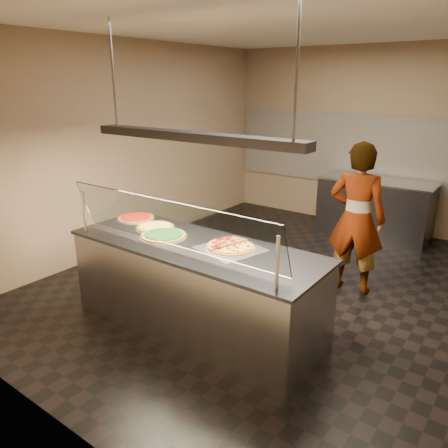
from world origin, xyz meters
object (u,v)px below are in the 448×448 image
Objects in this scene: pizza_cheese at (156,227)px; prep_table at (375,208)px; half_pizza_pepperoni at (222,243)px; half_pizza_sausage at (240,249)px; sneeze_guard at (169,224)px; pizza_tomato at (136,218)px; pizza_spinach at (164,235)px; pizza_spatula at (149,228)px; perforated_tray at (231,248)px; serving_counter at (196,288)px; heat_lamp_housing at (192,137)px; worker at (356,219)px.

pizza_cheese is 4.02m from prep_table.
half_pizza_pepperoni is 0.21m from half_pizza_sausage.
pizza_tomato is (-1.06, 0.58, -0.28)m from sneeze_guard.
pizza_cheese is at bearing -14.32° from pizza_tomato.
pizza_spatula is (-0.26, 0.05, 0.01)m from pizza_spinach.
pizza_spinach is 1.15× the size of pizza_cheese.
sneeze_guard is 0.64m from perforated_tray.
sneeze_guard reaches higher than pizza_spinach.
serving_counter is 6.25× the size of pizza_cheese.
sneeze_guard is at bearing -36.10° from pizza_cheese.
perforated_tray is at bearing 179.86° from half_pizza_sausage.
pizza_cheese is at bearing 178.83° from half_pizza_sausage.
pizza_cheese is at bearing 90.65° from pizza_spatula.
half_pizza_sausage reaches higher than pizza_spatula.
pizza_spinach reaches higher than pizza_cheese.
perforated_tray reaches higher than serving_counter.
heat_lamp_housing reaches higher than sneeze_guard.
heat_lamp_housing reaches higher than pizza_tomato.
half_pizza_sausage is (0.46, 0.45, -0.27)m from sneeze_guard.
serving_counter is 4.01× the size of perforated_tray.
sneeze_guard reaches higher than half_pizza_sausage.
pizza_spatula reaches higher than pizza_tomato.
heat_lamp_housing is (0.64, -0.03, 0.99)m from pizza_spatula.
heat_lamp_housing is (-0.35, -0.10, 1.01)m from perforated_tray.
half_pizza_pepperoni is 1.66× the size of pizza_spatula.
half_pizza_pepperoni reaches higher than pizza_cheese.
pizza_spinach is (-0.74, -0.13, 0.01)m from perforated_tray.
pizza_spinach is 0.27× the size of prep_table.
half_pizza_sausage is at bearing -4.85° from pizza_tomato.
prep_table is (1.12, 3.93, -0.49)m from pizza_spatula.
perforated_tray is 2.26× the size of pizza_spatula.
worker is (0.92, 2.16, -0.33)m from sneeze_guard.
worker reaches higher than serving_counter.
pizza_tomato is at bearing 159.34° from pizza_spinach.
sneeze_guard is at bearing -128.22° from perforated_tray.
pizza_cheese is 0.10m from pizza_spatula.
half_pizza_sausage is 0.21× the size of heat_lamp_housing.
sneeze_guard is at bearing -28.52° from pizza_tomato.
perforated_tray is 0.36× the size of worker.
pizza_tomato is 0.46m from pizza_spatula.
heat_lamp_housing is at bearing -96.86° from prep_table.
sneeze_guard reaches higher than serving_counter.
half_pizza_pepperoni is 1.02m from heat_lamp_housing.
half_pizza_sausage reaches higher than pizza_cheese.
pizza_cheese is at bearing 40.98° from worker.
pizza_spatula is (-0.89, -0.07, -0.01)m from half_pizza_pepperoni.
pizza_spatula is at bearing 149.92° from sneeze_guard.
pizza_tomato is 0.24× the size of prep_table.
pizza_spatula is at bearing -175.69° from perforated_tray.
prep_table is 2.23m from worker.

